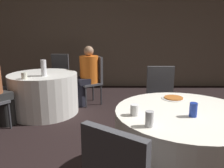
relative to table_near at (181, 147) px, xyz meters
The scene contains 13 objects.
wall_back 4.12m from the table_near, 92.92° to the left, with size 16.00×0.06×2.80m.
table_near is the anchor object (origin of this frame).
table_far 2.68m from the table_near, 135.02° to the left, with size 1.19×1.19×0.72m.
chair_near_north 1.08m from the table_near, 89.20° to the left, with size 0.41×0.41×0.96m.
chair_far_northeast 2.67m from the table_near, 113.09° to the left, with size 0.55×0.55×0.96m.
chair_far_north 3.45m from the table_near, 122.37° to the left, with size 0.42×0.42×0.96m.
person_orange_shirt 2.65m from the table_near, 116.51° to the left, with size 0.51×0.48×1.18m.
pizza_plate_near 0.53m from the table_near, 90.29° to the left, with size 0.26×0.26×0.02m.
soda_can_blue 0.44m from the table_near, 81.48° to the right, with size 0.07×0.07×0.12m.
soda_can_silver 0.67m from the table_near, 138.80° to the right, with size 0.07×0.07×0.12m.
cup_near 0.64m from the table_near, 167.79° to the right, with size 0.07×0.07×0.10m.
bottle_far 2.52m from the table_near, 136.98° to the left, with size 0.09×0.09×0.27m.
cup_far 2.52m from the table_near, 144.84° to the left, with size 0.09×0.09×0.10m.
Camera 1 is at (-0.47, -1.76, 1.42)m, focal length 35.00 mm.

